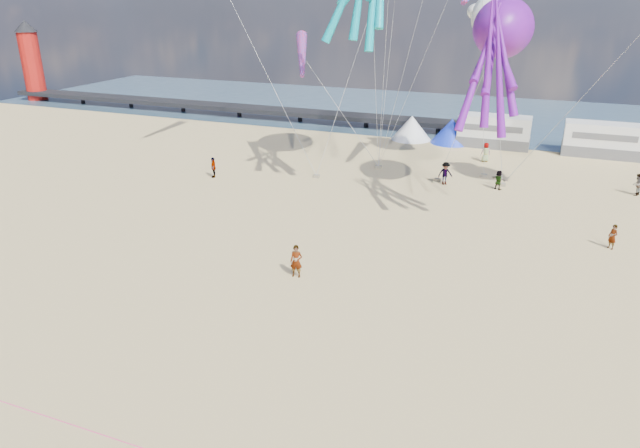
# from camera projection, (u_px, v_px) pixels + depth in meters

# --- Properties ---
(ground) EXTENTS (120.00, 120.00, 0.00)m
(ground) POSITION_uv_depth(u_px,v_px,m) (227.00, 364.00, 22.66)
(ground) COLOR #DEC280
(ground) RESTS_ON ground
(water) EXTENTS (120.00, 120.00, 0.00)m
(water) POSITION_uv_depth(u_px,v_px,m) (455.00, 114.00, 70.06)
(water) COLOR #344E63
(water) RESTS_ON ground
(pier) EXTENTS (60.00, 3.00, 0.50)m
(pier) POSITION_uv_depth(u_px,v_px,m) (210.00, 106.00, 69.80)
(pier) COLOR black
(pier) RESTS_ON ground
(lighthouse) EXTENTS (2.60, 2.60, 9.00)m
(lighthouse) POSITION_uv_depth(u_px,v_px,m) (32.00, 66.00, 78.08)
(lighthouse) COLOR #A5140F
(lighthouse) RESTS_ON ground
(motorhome_0) EXTENTS (6.60, 2.50, 3.00)m
(motorhome_0) POSITION_uv_depth(u_px,v_px,m) (494.00, 131.00, 54.52)
(motorhome_0) COLOR silver
(motorhome_0) RESTS_ON ground
(motorhome_1) EXTENTS (6.60, 2.50, 3.00)m
(motorhome_1) POSITION_uv_depth(u_px,v_px,m) (603.00, 140.00, 51.27)
(motorhome_1) COLOR silver
(motorhome_1) RESTS_ON ground
(tent_white) EXTENTS (4.00, 4.00, 2.40)m
(tent_white) POSITION_uv_depth(u_px,v_px,m) (411.00, 128.00, 57.37)
(tent_white) COLOR white
(tent_white) RESTS_ON ground
(tent_blue) EXTENTS (4.00, 4.00, 2.40)m
(tent_blue) POSITION_uv_depth(u_px,v_px,m) (451.00, 131.00, 56.00)
(tent_blue) COLOR #1933CC
(tent_blue) RESTS_ON ground
(standing_person) EXTENTS (0.69, 0.51, 1.75)m
(standing_person) POSITION_uv_depth(u_px,v_px,m) (296.00, 261.00, 29.36)
(standing_person) COLOR tan
(standing_person) RESTS_ON ground
(beachgoer_0) EXTENTS (0.73, 0.62, 1.69)m
(beachgoer_0) POSITION_uv_depth(u_px,v_px,m) (486.00, 152.00, 49.79)
(beachgoer_0) COLOR #7F6659
(beachgoer_0) RESTS_ON ground
(beachgoer_1) EXTENTS (0.78, 0.93, 1.63)m
(beachgoer_1) POSITION_uv_depth(u_px,v_px,m) (637.00, 185.00, 41.42)
(beachgoer_1) COLOR #7F6659
(beachgoer_1) RESTS_ON ground
(beachgoer_2) EXTENTS (1.07, 1.00, 1.77)m
(beachgoer_2) POSITION_uv_depth(u_px,v_px,m) (445.00, 173.00, 43.79)
(beachgoer_2) COLOR #7F6659
(beachgoer_2) RESTS_ON ground
(beachgoer_3) EXTENTS (1.03, 1.23, 1.65)m
(beachgoer_3) POSITION_uv_depth(u_px,v_px,m) (213.00, 167.00, 45.53)
(beachgoer_3) COLOR #7F6659
(beachgoer_3) RESTS_ON ground
(beachgoer_4) EXTENTS (0.94, 0.72, 1.48)m
(beachgoer_4) POSITION_uv_depth(u_px,v_px,m) (499.00, 180.00, 42.70)
(beachgoer_4) COLOR #7F6659
(beachgoer_4) RESTS_ON ground
(beachgoer_5) EXTENTS (1.26, 1.30, 1.48)m
(beachgoer_5) POSITION_uv_depth(u_px,v_px,m) (613.00, 237.00, 32.67)
(beachgoer_5) COLOR #7F6659
(beachgoer_5) RESTS_ON ground
(sandbag_a) EXTENTS (0.50, 0.35, 0.22)m
(sandbag_a) POSITION_uv_depth(u_px,v_px,m) (316.00, 176.00, 45.72)
(sandbag_a) COLOR gray
(sandbag_a) RESTS_ON ground
(sandbag_b) EXTENTS (0.50, 0.35, 0.22)m
(sandbag_b) POSITION_uv_depth(u_px,v_px,m) (438.00, 180.00, 44.84)
(sandbag_b) COLOR gray
(sandbag_b) RESTS_ON ground
(sandbag_c) EXTENTS (0.50, 0.35, 0.22)m
(sandbag_c) POSITION_uv_depth(u_px,v_px,m) (502.00, 185.00, 43.68)
(sandbag_c) COLOR gray
(sandbag_c) RESTS_ON ground
(sandbag_d) EXTENTS (0.50, 0.35, 0.22)m
(sandbag_d) POSITION_uv_depth(u_px,v_px,m) (484.00, 175.00, 45.90)
(sandbag_d) COLOR gray
(sandbag_d) RESTS_ON ground
(sandbag_e) EXTENTS (0.50, 0.35, 0.22)m
(sandbag_e) POSITION_uv_depth(u_px,v_px,m) (378.00, 167.00, 48.23)
(sandbag_e) COLOR gray
(sandbag_e) RESTS_ON ground
(kite_octopus_purple) EXTENTS (6.10, 9.38, 9.91)m
(kite_octopus_purple) POSITION_uv_depth(u_px,v_px,m) (503.00, 28.00, 35.45)
(kite_octopus_purple) COLOR #6B1295
(kite_panda) EXTENTS (5.35, 5.20, 6.01)m
(kite_panda) POSITION_uv_depth(u_px,v_px,m) (495.00, 17.00, 42.86)
(kite_panda) COLOR white
(windsock_right) EXTENTS (2.99, 5.35, 5.44)m
(windsock_right) POSITION_uv_depth(u_px,v_px,m) (302.00, 55.00, 43.85)
(windsock_right) COLOR red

